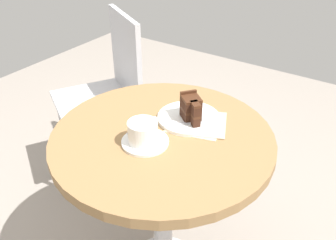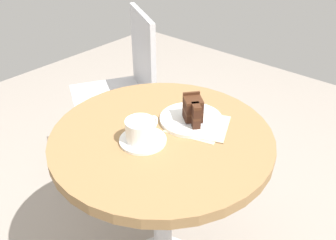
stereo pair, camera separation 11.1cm
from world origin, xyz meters
name	(u,v)px [view 1 (the left image)]	position (x,y,z in m)	size (l,w,h in m)	color
cafe_table	(163,163)	(0.00, 0.00, 0.58)	(0.71, 0.71, 0.70)	olive
saucer	(145,142)	(-0.07, 0.01, 0.70)	(0.14, 0.14, 0.01)	white
coffee_cup	(143,131)	(-0.07, 0.02, 0.74)	(0.12, 0.09, 0.07)	white
teaspoon	(131,138)	(-0.08, 0.06, 0.71)	(0.07, 0.08, 0.00)	#B7B7BC
cake_plate	(189,118)	(0.12, -0.02, 0.71)	(0.21, 0.21, 0.01)	white
cake_slice	(191,108)	(0.11, -0.04, 0.75)	(0.09, 0.10, 0.09)	#381E14
fork	(181,124)	(0.06, -0.03, 0.71)	(0.10, 0.12, 0.00)	#B7B7BC
napkin	(198,123)	(0.12, -0.06, 0.70)	(0.21, 0.23, 0.00)	beige
cafe_chair	(110,86)	(0.39, 0.59, 0.53)	(0.52, 0.52, 0.88)	#BCBCC1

